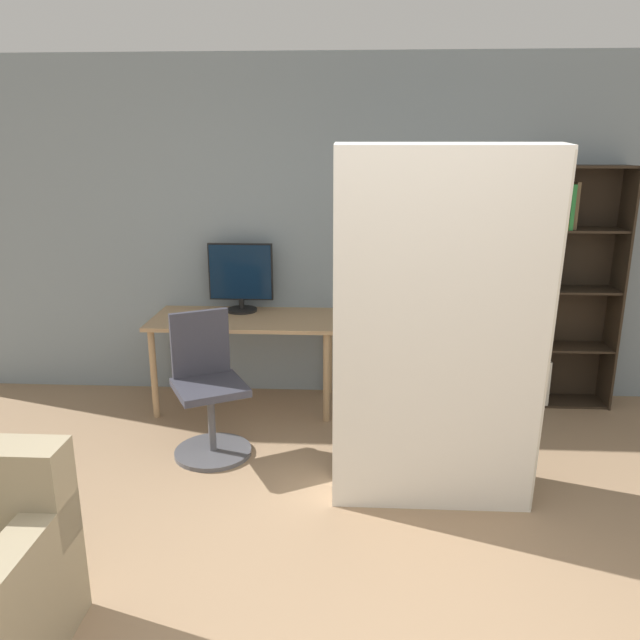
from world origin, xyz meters
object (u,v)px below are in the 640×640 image
at_px(office_chair, 208,397).
at_px(mattress_far, 434,325).
at_px(mattress_near, 440,338).
at_px(monitor, 241,276).
at_px(bookshelf, 554,288).

relative_size(office_chair, mattress_far, 0.47).
bearing_deg(office_chair, mattress_near, -22.64).
distance_m(monitor, bookshelf, 2.47).
height_order(mattress_near, mattress_far, mattress_near).
relative_size(monitor, mattress_near, 0.27).
distance_m(monitor, office_chair, 1.17).
relative_size(monitor, mattress_far, 0.27).
bearing_deg(mattress_far, bookshelf, 50.51).
height_order(office_chair, mattress_far, mattress_far).
distance_m(bookshelf, mattress_near, 1.95).
relative_size(mattress_near, mattress_far, 1.00).
bearing_deg(mattress_near, mattress_far, 90.00).
bearing_deg(monitor, bookshelf, 0.39).
bearing_deg(mattress_far, mattress_near, -90.00).
distance_m(bookshelf, mattress_far, 1.73).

